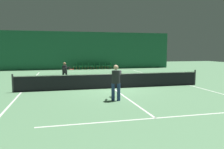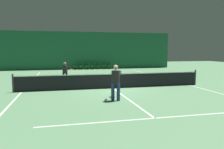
{
  "view_description": "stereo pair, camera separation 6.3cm",
  "coord_description": "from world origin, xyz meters",
  "px_view_note": "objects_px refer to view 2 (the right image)",
  "views": [
    {
      "loc": [
        -3.3,
        -13.43,
        2.42
      ],
      "look_at": [
        -0.27,
        -0.9,
        0.99
      ],
      "focal_mm": 35.0,
      "sensor_mm": 36.0,
      "label": 1
    },
    {
      "loc": [
        -3.24,
        -13.44,
        2.42
      ],
      "look_at": [
        -0.27,
        -0.9,
        0.99
      ],
      "focal_mm": 35.0,
      "sensor_mm": 36.0,
      "label": 2
    }
  ],
  "objects_px": {
    "tennis_net": "(113,80)",
    "courtside_chair_6": "(110,65)",
    "courtside_chair_3": "(94,66)",
    "courtside_chair_0": "(76,66)",
    "courtside_chair_1": "(82,66)",
    "player_far": "(65,71)",
    "courtside_chair_4": "(99,65)",
    "player_near": "(116,80)",
    "courtside_chair_5": "(105,65)",
    "courtside_chair_2": "(88,66)"
  },
  "relations": [
    {
      "from": "player_far",
      "to": "courtside_chair_5",
      "type": "relative_size",
      "value": 1.86
    },
    {
      "from": "player_far",
      "to": "courtside_chair_1",
      "type": "distance_m",
      "value": 11.8
    },
    {
      "from": "courtside_chair_0",
      "to": "courtside_chair_6",
      "type": "relative_size",
      "value": 1.0
    },
    {
      "from": "courtside_chair_0",
      "to": "courtside_chair_6",
      "type": "xyz_separation_m",
      "value": [
        4.44,
        0.0,
        0.0
      ]
    },
    {
      "from": "player_far",
      "to": "courtside_chair_6",
      "type": "relative_size",
      "value": 1.86
    },
    {
      "from": "tennis_net",
      "to": "courtside_chair_1",
      "type": "distance_m",
      "value": 14.33
    },
    {
      "from": "player_far",
      "to": "courtside_chair_5",
      "type": "xyz_separation_m",
      "value": [
        5.28,
        11.56,
        -0.43
      ]
    },
    {
      "from": "tennis_net",
      "to": "courtside_chair_4",
      "type": "xyz_separation_m",
      "value": [
        1.62,
        14.31,
        -0.03
      ]
    },
    {
      "from": "tennis_net",
      "to": "player_far",
      "type": "relative_size",
      "value": 7.68
    },
    {
      "from": "courtside_chair_0",
      "to": "courtside_chair_3",
      "type": "xyz_separation_m",
      "value": [
        2.22,
        0.0,
        0.0
      ]
    },
    {
      "from": "courtside_chair_5",
      "to": "player_near",
      "type": "bearing_deg",
      "value": -9.74
    },
    {
      "from": "tennis_net",
      "to": "courtside_chair_6",
      "type": "height_order",
      "value": "tennis_net"
    },
    {
      "from": "player_near",
      "to": "courtside_chair_5",
      "type": "height_order",
      "value": "player_near"
    },
    {
      "from": "courtside_chair_1",
      "to": "courtside_chair_2",
      "type": "relative_size",
      "value": 1.0
    },
    {
      "from": "player_far",
      "to": "courtside_chair_4",
      "type": "distance_m",
      "value": 12.43
    },
    {
      "from": "courtside_chair_3",
      "to": "courtside_chair_5",
      "type": "height_order",
      "value": "same"
    },
    {
      "from": "courtside_chair_5",
      "to": "courtside_chair_3",
      "type": "bearing_deg",
      "value": -90.0
    },
    {
      "from": "courtside_chair_2",
      "to": "courtside_chair_3",
      "type": "xyz_separation_m",
      "value": [
        0.74,
        0.0,
        0.0
      ]
    },
    {
      "from": "player_far",
      "to": "courtside_chair_4",
      "type": "xyz_separation_m",
      "value": [
        4.54,
        11.56,
        -0.43
      ]
    },
    {
      "from": "courtside_chair_3",
      "to": "player_near",
      "type": "bearing_deg",
      "value": -5.02
    },
    {
      "from": "player_near",
      "to": "player_far",
      "type": "height_order",
      "value": "player_near"
    },
    {
      "from": "player_near",
      "to": "tennis_net",
      "type": "bearing_deg",
      "value": 11.38
    },
    {
      "from": "tennis_net",
      "to": "courtside_chair_1",
      "type": "height_order",
      "value": "tennis_net"
    },
    {
      "from": "tennis_net",
      "to": "player_near",
      "type": "xyz_separation_m",
      "value": [
        -0.67,
        -3.36,
        0.5
      ]
    },
    {
      "from": "player_near",
      "to": "courtside_chair_3",
      "type": "bearing_deg",
      "value": 17.63
    },
    {
      "from": "tennis_net",
      "to": "courtside_chair_3",
      "type": "xyz_separation_m",
      "value": [
        0.88,
        14.31,
        -0.03
      ]
    },
    {
      "from": "courtside_chair_4",
      "to": "courtside_chair_5",
      "type": "distance_m",
      "value": 0.74
    },
    {
      "from": "courtside_chair_0",
      "to": "courtside_chair_3",
      "type": "distance_m",
      "value": 2.22
    },
    {
      "from": "player_far",
      "to": "courtside_chair_1",
      "type": "relative_size",
      "value": 1.86
    },
    {
      "from": "courtside_chair_4",
      "to": "courtside_chair_3",
      "type": "bearing_deg",
      "value": -90.0
    },
    {
      "from": "tennis_net",
      "to": "courtside_chair_5",
      "type": "xyz_separation_m",
      "value": [
        2.36,
        14.31,
        -0.03
      ]
    },
    {
      "from": "courtside_chair_1",
      "to": "courtside_chair_6",
      "type": "relative_size",
      "value": 1.0
    },
    {
      "from": "tennis_net",
      "to": "courtside_chair_5",
      "type": "bearing_deg",
      "value": 80.62
    },
    {
      "from": "player_far",
      "to": "courtside_chair_3",
      "type": "bearing_deg",
      "value": 134.41
    },
    {
      "from": "tennis_net",
      "to": "courtside_chair_0",
      "type": "height_order",
      "value": "tennis_net"
    },
    {
      "from": "player_far",
      "to": "courtside_chair_0",
      "type": "relative_size",
      "value": 1.86
    },
    {
      "from": "courtside_chair_0",
      "to": "courtside_chair_3",
      "type": "height_order",
      "value": "same"
    },
    {
      "from": "tennis_net",
      "to": "courtside_chair_0",
      "type": "relative_size",
      "value": 14.29
    },
    {
      "from": "player_near",
      "to": "courtside_chair_5",
      "type": "xyz_separation_m",
      "value": [
        3.03,
        17.67,
        -0.53
      ]
    },
    {
      "from": "courtside_chair_0",
      "to": "courtside_chair_6",
      "type": "distance_m",
      "value": 4.44
    },
    {
      "from": "courtside_chair_3",
      "to": "courtside_chair_0",
      "type": "bearing_deg",
      "value": -90.0
    },
    {
      "from": "courtside_chair_3",
      "to": "courtside_chair_6",
      "type": "xyz_separation_m",
      "value": [
        2.22,
        0.0,
        0.0
      ]
    },
    {
      "from": "tennis_net",
      "to": "courtside_chair_0",
      "type": "distance_m",
      "value": 14.38
    },
    {
      "from": "tennis_net",
      "to": "courtside_chair_5",
      "type": "relative_size",
      "value": 14.29
    },
    {
      "from": "player_near",
      "to": "courtside_chair_1",
      "type": "xyz_separation_m",
      "value": [
        0.07,
        17.67,
        -0.53
      ]
    },
    {
      "from": "tennis_net",
      "to": "courtside_chair_6",
      "type": "relative_size",
      "value": 14.29
    },
    {
      "from": "courtside_chair_4",
      "to": "courtside_chair_5",
      "type": "xyz_separation_m",
      "value": [
        0.74,
        0.0,
        0.0
      ]
    },
    {
      "from": "player_near",
      "to": "courtside_chair_2",
      "type": "distance_m",
      "value": 17.7
    },
    {
      "from": "player_near",
      "to": "courtside_chair_3",
      "type": "height_order",
      "value": "player_near"
    },
    {
      "from": "courtside_chair_2",
      "to": "courtside_chair_5",
      "type": "relative_size",
      "value": 1.0
    }
  ]
}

